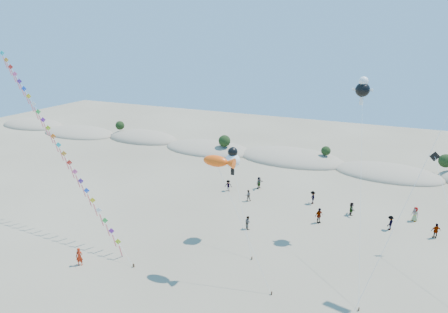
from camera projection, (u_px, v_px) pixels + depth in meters
dune_ridge at (296, 159)px, 65.99m from camera, size 145.30×11.49×5.57m
kite_train at (54, 138)px, 41.37m from camera, size 24.92×8.67×19.63m
fish_kite at (219, 162)px, 32.30m from camera, size 7.23×2.42×11.12m
cartoon_kite_low at (233, 159)px, 38.82m from camera, size 4.53×4.69×10.04m
cartoon_kite_high at (363, 89)px, 37.48m from camera, size 3.44×14.07×17.11m
dark_kite at (445, 195)px, 33.77m from camera, size 4.29×11.56×10.39m
flyer_foreground at (79, 257)px, 35.61m from camera, size 0.78×0.67×1.80m
beachgoers at (315, 204)px, 46.80m from camera, size 26.79×13.00×1.89m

